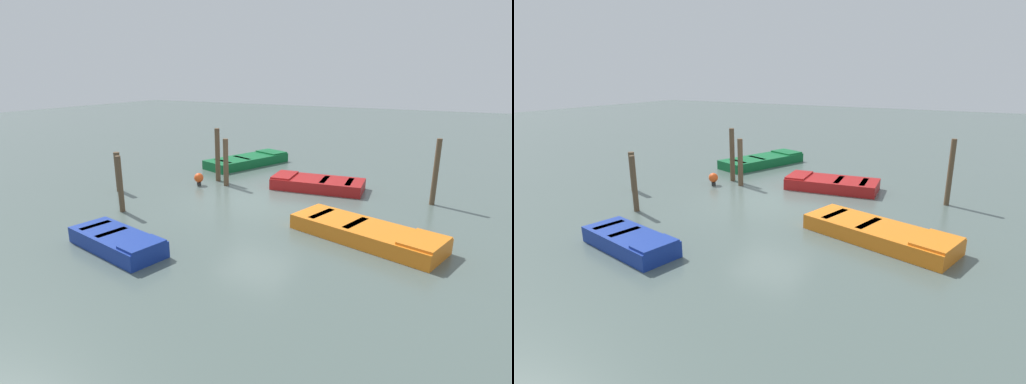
# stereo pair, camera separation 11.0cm
# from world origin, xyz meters

# --- Properties ---
(ground_plane) EXTENTS (80.00, 80.00, 0.00)m
(ground_plane) POSITION_xyz_m (0.00, 0.00, 0.00)
(ground_plane) COLOR #4C5B56
(rowboat_orange) EXTENTS (2.35, 4.10, 0.46)m
(rowboat_orange) POSITION_xyz_m (-1.53, -4.04, 0.22)
(rowboat_orange) COLOR orange
(rowboat_orange) RESTS_ON ground_plane
(rowboat_blue) EXTENTS (1.57, 2.87, 0.46)m
(rowboat_blue) POSITION_xyz_m (-4.96, 1.18, 0.22)
(rowboat_blue) COLOR navy
(rowboat_blue) RESTS_ON ground_plane
(rowboat_red) EXTENTS (1.84, 3.45, 0.46)m
(rowboat_red) POSITION_xyz_m (2.47, -1.25, 0.22)
(rowboat_red) COLOR maroon
(rowboat_red) RESTS_ON ground_plane
(rowboat_green) EXTENTS (4.31, 2.73, 0.46)m
(rowboat_green) POSITION_xyz_m (4.85, 3.05, 0.22)
(rowboat_green) COLOR #0F602D
(rowboat_green) RESTS_ON ground_plane
(mooring_piling_mid_left) EXTENTS (0.20, 0.20, 1.80)m
(mooring_piling_mid_left) POSITION_xyz_m (1.30, 1.99, 0.90)
(mooring_piling_mid_left) COLOR brown
(mooring_piling_mid_left) RESTS_ON ground_plane
(mooring_piling_mid_right) EXTENTS (0.17, 0.17, 2.18)m
(mooring_piling_mid_right) POSITION_xyz_m (2.50, -5.22, 1.09)
(mooring_piling_mid_right) COLOR brown
(mooring_piling_mid_right) RESTS_ON ground_plane
(mooring_piling_near_right) EXTENTS (0.19, 0.19, 2.10)m
(mooring_piling_near_right) POSITION_xyz_m (1.76, 2.66, 1.05)
(mooring_piling_near_right) COLOR brown
(mooring_piling_near_right) RESTS_ON ground_plane
(mooring_piling_far_right) EXTENTS (0.16, 0.16, 1.76)m
(mooring_piling_far_right) POSITION_xyz_m (-2.81, 3.22, 0.88)
(mooring_piling_far_right) COLOR brown
(mooring_piling_far_right) RESTS_ON ground_plane
(mooring_piling_far_left) EXTENTS (0.21, 0.21, 1.44)m
(mooring_piling_far_left) POSITION_xyz_m (-1.20, 5.02, 0.72)
(mooring_piling_far_left) COLOR brown
(mooring_piling_far_left) RESTS_ON ground_plane
(marker_buoy) EXTENTS (0.36, 0.36, 0.48)m
(marker_buoy) POSITION_xyz_m (0.83, 2.93, 0.29)
(marker_buoy) COLOR #262626
(marker_buoy) RESTS_ON ground_plane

